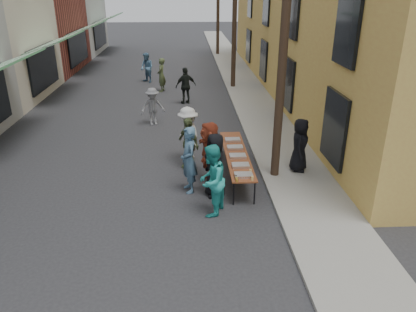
{
  "coord_description": "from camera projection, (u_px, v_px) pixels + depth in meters",
  "views": [
    {
      "loc": [
        1.58,
        -8.43,
        5.64
      ],
      "look_at": [
        2.13,
        1.76,
        1.3
      ],
      "focal_mm": 35.0,
      "sensor_mm": 36.0,
      "label": 1
    }
  ],
  "objects": [
    {
      "name": "utility_pole_mid",
      "position": [
        235.0,
        7.0,
        22.11
      ],
      "size": [
        0.26,
        0.26,
        9.0
      ],
      "primitive_type": "cylinder",
      "color": "#2D2116",
      "rests_on": "ground"
    },
    {
      "name": "passerby_mid",
      "position": [
        186.0,
        86.0,
        20.37
      ],
      "size": [
        1.16,
        0.81,
        1.83
      ],
      "primitive_type": "imported",
      "rotation": [
        0.0,
        0.0,
        3.52
      ],
      "color": "black",
      "rests_on": "ground"
    },
    {
      "name": "condiment_jar_c",
      "position": [
        236.0,
        177.0,
        11.05
      ],
      "size": [
        0.07,
        0.07,
        0.08
      ],
      "primitive_type": "cylinder",
      "color": "#A57F26",
      "rests_on": "serving_table"
    },
    {
      "name": "cup_stack",
      "position": [
        252.0,
        178.0,
        10.92
      ],
      "size": [
        0.08,
        0.08,
        0.12
      ],
      "primitive_type": "cylinder",
      "color": "tan",
      "rests_on": "serving_table"
    },
    {
      "name": "ground",
      "position": [
        125.0,
        235.0,
        9.88
      ],
      "size": [
        120.0,
        120.0,
        0.0
      ],
      "primitive_type": "plane",
      "color": "#28282B",
      "rests_on": "ground"
    },
    {
      "name": "passerby_far",
      "position": [
        147.0,
        68.0,
        24.87
      ],
      "size": [
        1.09,
        1.09,
        1.79
      ],
      "primitive_type": "imported",
      "rotation": [
        0.0,
        0.0,
        5.48
      ],
      "color": "#5480A4",
      "rests_on": "ground"
    },
    {
      "name": "passerby_right",
      "position": [
        161.0,
        75.0,
        22.71
      ],
      "size": [
        0.57,
        0.75,
        1.86
      ],
      "primitive_type": "imported",
      "rotation": [
        0.0,
        0.0,
        4.52
      ],
      "color": "#485531",
      "rests_on": "ground"
    },
    {
      "name": "catering_tray_foil_d",
      "position": [
        235.0,
        147.0,
        13.03
      ],
      "size": [
        0.5,
        0.33,
        0.08
      ],
      "primitive_type": "cube",
      "color": "#B2B2B7",
      "rests_on": "serving_table"
    },
    {
      "name": "serving_table",
      "position": [
        236.0,
        155.0,
        12.69
      ],
      "size": [
        0.7,
        4.0,
        0.75
      ],
      "color": "brown",
      "rests_on": "ground"
    },
    {
      "name": "guest_front_e",
      "position": [
        188.0,
        143.0,
        13.14
      ],
      "size": [
        0.93,
        1.08,
        1.74
      ],
      "primitive_type": "imported",
      "rotation": [
        0.0,
        0.0,
        -0.97
      ],
      "color": "#58683C",
      "rests_on": "ground"
    },
    {
      "name": "server",
      "position": [
        300.0,
        145.0,
        12.77
      ],
      "size": [
        0.79,
        0.97,
        1.72
      ],
      "primitive_type": "imported",
      "rotation": [
        0.0,
        0.0,
        1.25
      ],
      "color": "black",
      "rests_on": "sidewalk"
    },
    {
      "name": "guest_queue_back",
      "position": [
        209.0,
        152.0,
        12.19
      ],
      "size": [
        0.57,
        1.79,
        1.93
      ],
      "primitive_type": "imported",
      "rotation": [
        0.0,
        0.0,
        -1.57
      ],
      "color": "#973921",
      "rests_on": "ground"
    },
    {
      "name": "condiment_jar_b",
      "position": [
        236.0,
        179.0,
        10.95
      ],
      "size": [
        0.07,
        0.07,
        0.08
      ],
      "primitive_type": "cylinder",
      "color": "#A57F26",
      "rests_on": "serving_table"
    },
    {
      "name": "condiment_jar_a",
      "position": [
        237.0,
        180.0,
        10.86
      ],
      "size": [
        0.07,
        0.07,
        0.08
      ],
      "primitive_type": "cylinder",
      "color": "#A57F26",
      "rests_on": "serving_table"
    },
    {
      "name": "catering_tray_foil_b",
      "position": [
        241.0,
        165.0,
        11.74
      ],
      "size": [
        0.5,
        0.33,
        0.08
      ],
      "primitive_type": "cube",
      "color": "#B2B2B7",
      "rests_on": "serving_table"
    },
    {
      "name": "guest_front_b",
      "position": [
        189.0,
        160.0,
        11.62
      ],
      "size": [
        0.65,
        0.82,
        1.98
      ],
      "primitive_type": "imported",
      "rotation": [
        0.0,
        0.0,
        -1.3
      ],
      "color": "#456A86",
      "rests_on": "ground"
    },
    {
      "name": "guest_front_d",
      "position": [
        188.0,
        135.0,
        13.63
      ],
      "size": [
        1.11,
        1.41,
        1.92
      ],
      "primitive_type": "imported",
      "rotation": [
        0.0,
        0.0,
        -1.2
      ],
      "color": "silver",
      "rests_on": "ground"
    },
    {
      "name": "guest_front_c",
      "position": [
        211.0,
        181.0,
        10.44
      ],
      "size": [
        1.05,
        1.16,
        1.94
      ],
      "primitive_type": "imported",
      "rotation": [
        0.0,
        0.0,
        -1.98
      ],
      "color": "teal",
      "rests_on": "ground"
    },
    {
      "name": "guest_front_a",
      "position": [
        215.0,
        165.0,
        11.41
      ],
      "size": [
        0.8,
        1.03,
        1.87
      ],
      "primitive_type": "imported",
      "rotation": [
        0.0,
        0.0,
        -1.33
      ],
      "color": "black",
      "rests_on": "ground"
    },
    {
      "name": "utility_pole_near",
      "position": [
        285.0,
        29.0,
        11.08
      ],
      "size": [
        0.26,
        0.26,
        9.0
      ],
      "primitive_type": "cylinder",
      "color": "#2D2116",
      "rests_on": "ground"
    },
    {
      "name": "catering_tray_buns_end",
      "position": [
        233.0,
        140.0,
        13.67
      ],
      "size": [
        0.5,
        0.33,
        0.08
      ],
      "primitive_type": "cube",
      "color": "tan",
      "rests_on": "serving_table"
    },
    {
      "name": "catering_tray_buns",
      "position": [
        238.0,
        156.0,
        12.39
      ],
      "size": [
        0.5,
        0.33,
        0.08
      ],
      "primitive_type": "cube",
      "color": "tan",
      "rests_on": "serving_table"
    },
    {
      "name": "sidewalk",
      "position": [
        245.0,
        87.0,
        23.88
      ],
      "size": [
        2.2,
        60.0,
        0.1
      ],
      "primitive_type": "cube",
      "color": "gray",
      "rests_on": "ground"
    },
    {
      "name": "passerby_left",
      "position": [
        153.0,
        106.0,
        17.33
      ],
      "size": [
        1.17,
        0.88,
        1.61
      ],
      "primitive_type": "imported",
      "rotation": [
        0.0,
        0.0,
        0.3
      ],
      "color": "slate",
      "rests_on": "ground"
    },
    {
      "name": "catering_tray_sausage",
      "position": [
        244.0,
        175.0,
        11.15
      ],
      "size": [
        0.5,
        0.33,
        0.08
      ],
      "primitive_type": "cube",
      "color": "maroon",
      "rests_on": "serving_table"
    }
  ]
}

